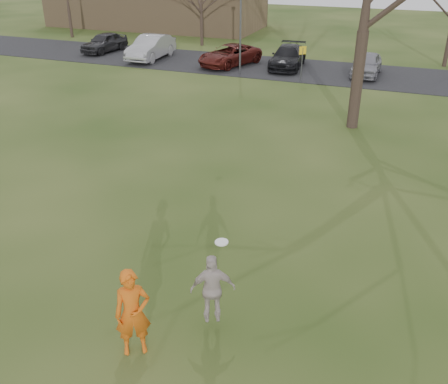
{
  "coord_description": "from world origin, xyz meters",
  "views": [
    {
      "loc": [
        4.33,
        -7.35,
        7.61
      ],
      "look_at": [
        0.0,
        4.0,
        1.5
      ],
      "focal_mm": 40.43,
      "sensor_mm": 36.0,
      "label": 1
    }
  ],
  "objects_px": {
    "car_0": "(104,42)",
    "car_2": "(230,55)",
    "lamp_post": "(241,8)",
    "player_defender": "(133,313)",
    "catching_play": "(213,289)",
    "building": "(156,5)",
    "car_3": "(288,57)",
    "car_4": "(367,64)",
    "car_1": "(151,47)"
  },
  "relations": [
    {
      "from": "car_4",
      "to": "lamp_post",
      "type": "xyz_separation_m",
      "value": [
        -7.41,
        -2.46,
        3.25
      ]
    },
    {
      "from": "car_1",
      "to": "catching_play",
      "type": "height_order",
      "value": "catching_play"
    },
    {
      "from": "car_2",
      "to": "lamp_post",
      "type": "distance_m",
      "value": 4.11
    },
    {
      "from": "building",
      "to": "catching_play",
      "type": "bearing_deg",
      "value": -60.65
    },
    {
      "from": "car_4",
      "to": "catching_play",
      "type": "height_order",
      "value": "catching_play"
    },
    {
      "from": "catching_play",
      "to": "car_3",
      "type": "bearing_deg",
      "value": 100.85
    },
    {
      "from": "player_defender",
      "to": "car_1",
      "type": "relative_size",
      "value": 0.4
    },
    {
      "from": "car_3",
      "to": "catching_play",
      "type": "height_order",
      "value": "catching_play"
    },
    {
      "from": "catching_play",
      "to": "car_4",
      "type": "bearing_deg",
      "value": 89.23
    },
    {
      "from": "car_3",
      "to": "lamp_post",
      "type": "distance_m",
      "value": 4.86
    },
    {
      "from": "car_3",
      "to": "car_0",
      "type": "bearing_deg",
      "value": 174.73
    },
    {
      "from": "car_1",
      "to": "car_4",
      "type": "relative_size",
      "value": 1.22
    },
    {
      "from": "building",
      "to": "lamp_post",
      "type": "height_order",
      "value": "lamp_post"
    },
    {
      "from": "player_defender",
      "to": "catching_play",
      "type": "distance_m",
      "value": 1.71
    },
    {
      "from": "player_defender",
      "to": "car_2",
      "type": "bearing_deg",
      "value": 71.46
    },
    {
      "from": "car_2",
      "to": "building",
      "type": "relative_size",
      "value": 0.23
    },
    {
      "from": "car_2",
      "to": "building",
      "type": "height_order",
      "value": "building"
    },
    {
      "from": "car_1",
      "to": "car_2",
      "type": "distance_m",
      "value": 5.83
    },
    {
      "from": "car_4",
      "to": "building",
      "type": "height_order",
      "value": "building"
    },
    {
      "from": "car_2",
      "to": "building",
      "type": "bearing_deg",
      "value": 152.88
    },
    {
      "from": "car_3",
      "to": "building",
      "type": "xyz_separation_m",
      "value": [
        -16.34,
        12.74,
        1.2
      ]
    },
    {
      "from": "building",
      "to": "car_1",
      "type": "bearing_deg",
      "value": -63.64
    },
    {
      "from": "car_0",
      "to": "car_2",
      "type": "distance_m",
      "value": 10.31
    },
    {
      "from": "car_2",
      "to": "car_1",
      "type": "bearing_deg",
      "value": -159.04
    },
    {
      "from": "car_3",
      "to": "lamp_post",
      "type": "bearing_deg",
      "value": -134.96
    },
    {
      "from": "car_4",
      "to": "building",
      "type": "bearing_deg",
      "value": 149.21
    },
    {
      "from": "car_0",
      "to": "catching_play",
      "type": "height_order",
      "value": "catching_play"
    },
    {
      "from": "lamp_post",
      "to": "building",
      "type": "bearing_deg",
      "value": 132.09
    },
    {
      "from": "car_0",
      "to": "car_1",
      "type": "height_order",
      "value": "car_1"
    },
    {
      "from": "car_2",
      "to": "car_4",
      "type": "bearing_deg",
      "value": 22.62
    },
    {
      "from": "car_1",
      "to": "car_4",
      "type": "bearing_deg",
      "value": 0.65
    },
    {
      "from": "car_0",
      "to": "lamp_post",
      "type": "xyz_separation_m",
      "value": [
        11.71,
        -2.9,
        3.24
      ]
    },
    {
      "from": "catching_play",
      "to": "building",
      "type": "bearing_deg",
      "value": 119.35
    },
    {
      "from": "catching_play",
      "to": "building",
      "type": "distance_m",
      "value": 43.02
    },
    {
      "from": "car_2",
      "to": "car_3",
      "type": "bearing_deg",
      "value": 30.73
    },
    {
      "from": "car_4",
      "to": "catching_play",
      "type": "xyz_separation_m",
      "value": [
        -0.33,
        -24.45,
        0.35
      ]
    },
    {
      "from": "car_2",
      "to": "player_defender",
      "type": "bearing_deg",
      "value": -54.01
    },
    {
      "from": "car_2",
      "to": "car_3",
      "type": "relative_size",
      "value": 1.01
    },
    {
      "from": "lamp_post",
      "to": "car_3",
      "type": "bearing_deg",
      "value": 49.72
    },
    {
      "from": "car_1",
      "to": "building",
      "type": "height_order",
      "value": "building"
    },
    {
      "from": "car_3",
      "to": "lamp_post",
      "type": "xyz_separation_m",
      "value": [
        -2.34,
        -2.76,
        3.24
      ]
    },
    {
      "from": "lamp_post",
      "to": "car_4",
      "type": "bearing_deg",
      "value": 18.35
    },
    {
      "from": "car_1",
      "to": "car_3",
      "type": "height_order",
      "value": "car_1"
    },
    {
      "from": "car_3",
      "to": "car_2",
      "type": "bearing_deg",
      "value": -173.83
    },
    {
      "from": "catching_play",
      "to": "lamp_post",
      "type": "relative_size",
      "value": 0.33
    },
    {
      "from": "player_defender",
      "to": "catching_play",
      "type": "height_order",
      "value": "catching_play"
    },
    {
      "from": "car_2",
      "to": "car_4",
      "type": "distance_m",
      "value": 8.86
    },
    {
      "from": "player_defender",
      "to": "catching_play",
      "type": "relative_size",
      "value": 0.94
    },
    {
      "from": "car_1",
      "to": "building",
      "type": "bearing_deg",
      "value": 114.93
    },
    {
      "from": "car_2",
      "to": "car_4",
      "type": "height_order",
      "value": "car_4"
    }
  ]
}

